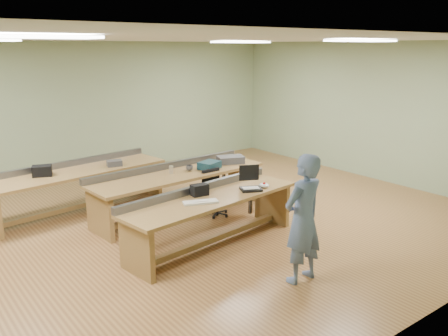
{
  "coord_description": "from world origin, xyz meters",
  "views": [
    {
      "loc": [
        -3.91,
        -6.35,
        2.88
      ],
      "look_at": [
        0.47,
        -0.6,
        1.02
      ],
      "focal_mm": 38.0,
      "sensor_mm": 36.0,
      "label": 1
    }
  ],
  "objects_px": {
    "mug": "(189,168)",
    "camera_bag": "(199,190)",
    "laptop_base": "(251,189)",
    "workbench_back": "(77,180)",
    "workbench_front": "(211,209)",
    "workbench_mid": "(178,183)",
    "parts_bin_grey": "(231,160)",
    "parts_bin_teal": "(209,165)",
    "task_chair": "(216,199)",
    "drinks_can": "(171,170)",
    "person": "(303,219)"
  },
  "relations": [
    {
      "from": "workbench_mid",
      "to": "parts_bin_teal",
      "type": "height_order",
      "value": "parts_bin_teal"
    },
    {
      "from": "laptop_base",
      "to": "mug",
      "type": "bearing_deg",
      "value": 119.32
    },
    {
      "from": "workbench_back",
      "to": "task_chair",
      "type": "xyz_separation_m",
      "value": [
        1.84,
        -1.68,
        -0.27
      ]
    },
    {
      "from": "parts_bin_grey",
      "to": "mug",
      "type": "distance_m",
      "value": 0.94
    },
    {
      "from": "person",
      "to": "parts_bin_teal",
      "type": "bearing_deg",
      "value": -107.15
    },
    {
      "from": "workbench_front",
      "to": "parts_bin_teal",
      "type": "xyz_separation_m",
      "value": [
        0.93,
        1.35,
        0.26
      ]
    },
    {
      "from": "person",
      "to": "task_chair",
      "type": "xyz_separation_m",
      "value": [
        0.57,
        2.61,
        -0.53
      ]
    },
    {
      "from": "parts_bin_teal",
      "to": "drinks_can",
      "type": "height_order",
      "value": "drinks_can"
    },
    {
      "from": "task_chair",
      "to": "mug",
      "type": "relative_size",
      "value": 6.41
    },
    {
      "from": "parts_bin_teal",
      "to": "mug",
      "type": "height_order",
      "value": "parts_bin_teal"
    },
    {
      "from": "workbench_front",
      "to": "person",
      "type": "bearing_deg",
      "value": -89.27
    },
    {
      "from": "parts_bin_grey",
      "to": "laptop_base",
      "type": "bearing_deg",
      "value": -117.9
    },
    {
      "from": "person",
      "to": "mug",
      "type": "distance_m",
      "value": 3.05
    },
    {
      "from": "workbench_back",
      "to": "mug",
      "type": "height_order",
      "value": "workbench_back"
    },
    {
      "from": "workbench_mid",
      "to": "parts_bin_grey",
      "type": "bearing_deg",
      "value": -4.15
    },
    {
      "from": "camera_bag",
      "to": "parts_bin_teal",
      "type": "xyz_separation_m",
      "value": [
        1.03,
        1.2,
        -0.02
      ]
    },
    {
      "from": "mug",
      "to": "camera_bag",
      "type": "bearing_deg",
      "value": -117.33
    },
    {
      "from": "person",
      "to": "task_chair",
      "type": "distance_m",
      "value": 2.72
    },
    {
      "from": "person",
      "to": "drinks_can",
      "type": "height_order",
      "value": "person"
    },
    {
      "from": "parts_bin_teal",
      "to": "drinks_can",
      "type": "xyz_separation_m",
      "value": [
        -0.72,
        0.14,
        0.0
      ]
    },
    {
      "from": "person",
      "to": "task_chair",
      "type": "height_order",
      "value": "person"
    },
    {
      "from": "task_chair",
      "to": "mug",
      "type": "height_order",
      "value": "mug"
    },
    {
      "from": "parts_bin_grey",
      "to": "drinks_can",
      "type": "relative_size",
      "value": 3.58
    },
    {
      "from": "workbench_mid",
      "to": "mug",
      "type": "distance_m",
      "value": 0.33
    },
    {
      "from": "workbench_mid",
      "to": "parts_bin_grey",
      "type": "distance_m",
      "value": 1.19
    },
    {
      "from": "task_chair",
      "to": "parts_bin_grey",
      "type": "relative_size",
      "value": 1.67
    },
    {
      "from": "parts_bin_teal",
      "to": "workbench_back",
      "type": "bearing_deg",
      "value": 145.42
    },
    {
      "from": "workbench_mid",
      "to": "camera_bag",
      "type": "relative_size",
      "value": 13.52
    },
    {
      "from": "drinks_can",
      "to": "parts_bin_grey",
      "type": "bearing_deg",
      "value": -1.13
    },
    {
      "from": "person",
      "to": "workbench_mid",
      "type": "bearing_deg",
      "value": -95.68
    },
    {
      "from": "person",
      "to": "parts_bin_grey",
      "type": "bearing_deg",
      "value": -116.37
    },
    {
      "from": "workbench_front",
      "to": "task_chair",
      "type": "height_order",
      "value": "workbench_front"
    },
    {
      "from": "workbench_back",
      "to": "drinks_can",
      "type": "bearing_deg",
      "value": -51.87
    },
    {
      "from": "workbench_back",
      "to": "person",
      "type": "relative_size",
      "value": 2.02
    },
    {
      "from": "workbench_front",
      "to": "laptop_base",
      "type": "height_order",
      "value": "workbench_front"
    },
    {
      "from": "workbench_back",
      "to": "mug",
      "type": "bearing_deg",
      "value": -45.9
    },
    {
      "from": "workbench_mid",
      "to": "mug",
      "type": "height_order",
      "value": "workbench_mid"
    },
    {
      "from": "workbench_front",
      "to": "camera_bag",
      "type": "distance_m",
      "value": 0.33
    },
    {
      "from": "workbench_front",
      "to": "mug",
      "type": "bearing_deg",
      "value": 60.81
    },
    {
      "from": "laptop_base",
      "to": "workbench_back",
      "type": "bearing_deg",
      "value": 146.44
    },
    {
      "from": "task_chair",
      "to": "workbench_mid",
      "type": "bearing_deg",
      "value": 135.9
    },
    {
      "from": "laptop_base",
      "to": "parts_bin_teal",
      "type": "bearing_deg",
      "value": 105.2
    },
    {
      "from": "camera_bag",
      "to": "drinks_can",
      "type": "xyz_separation_m",
      "value": [
        0.32,
        1.33,
        -0.02
      ]
    },
    {
      "from": "laptop_base",
      "to": "parts_bin_grey",
      "type": "height_order",
      "value": "parts_bin_grey"
    },
    {
      "from": "task_chair",
      "to": "mug",
      "type": "bearing_deg",
      "value": 119.54
    },
    {
      "from": "workbench_back",
      "to": "laptop_base",
      "type": "relative_size",
      "value": 10.63
    },
    {
      "from": "workbench_back",
      "to": "drinks_can",
      "type": "height_order",
      "value": "drinks_can"
    },
    {
      "from": "task_chair",
      "to": "drinks_can",
      "type": "relative_size",
      "value": 5.98
    },
    {
      "from": "workbench_front",
      "to": "person",
      "type": "distance_m",
      "value": 1.64
    },
    {
      "from": "person",
      "to": "mug",
      "type": "bearing_deg",
      "value": -100.01
    }
  ]
}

